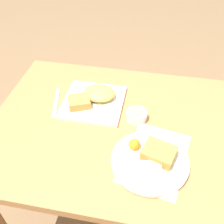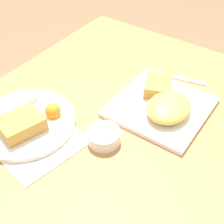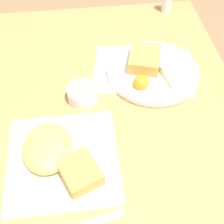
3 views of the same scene
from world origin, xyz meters
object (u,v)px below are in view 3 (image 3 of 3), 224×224
plate_square_near (59,157)px  salt_shaker (167,2)px  plate_oval_far (152,69)px  sauce_ramekin (83,93)px

plate_square_near → salt_shaker: size_ratio=3.11×
plate_oval_far → salt_shaker: bearing=159.5°
plate_square_near → salt_shaker: (-0.60, 0.40, 0.01)m
salt_shaker → plate_oval_far: bearing=-20.5°
plate_square_near → sauce_ramekin: (-0.20, 0.07, -0.00)m
plate_square_near → sauce_ramekin: bearing=161.2°
plate_square_near → sauce_ramekin: plate_square_near is taller
plate_square_near → sauce_ramekin: size_ratio=3.02×
sauce_ramekin → salt_shaker: salt_shaker is taller
sauce_ramekin → salt_shaker: 0.52m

